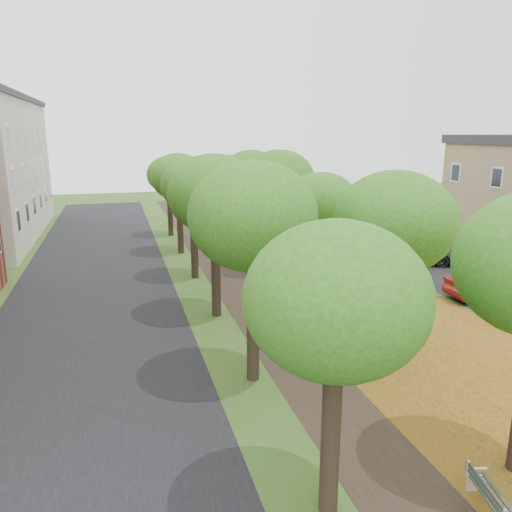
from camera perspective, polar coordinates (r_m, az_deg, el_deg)
ground at (r=12.86m, az=18.07°, el=-24.02°), size 120.00×120.00×0.00m
street_asphalt at (r=24.53m, az=-18.21°, el=-5.21°), size 8.00×70.00×0.01m
footpath at (r=25.24m, az=-0.94°, el=-3.95°), size 3.20×70.00×0.01m
leaf_verge at (r=26.89m, az=9.43°, el=-3.01°), size 7.50×70.00×0.01m
parking_lot at (r=32.11m, az=22.55°, el=-1.11°), size 9.00×16.00×0.01m
tree_row_west at (r=23.73m, az=-6.17°, el=6.87°), size 3.60×33.60×6.45m
tree_row_east at (r=24.97m, az=4.84°, el=7.25°), size 3.60×33.60×6.45m
bench at (r=12.48m, az=25.36°, el=-23.80°), size 0.78×1.66×0.76m
car_red at (r=26.42m, az=25.49°, el=-2.86°), size 4.55×1.69×1.48m
car_grey at (r=31.75m, az=17.37°, el=0.55°), size 5.56×3.92×1.50m
car_white at (r=33.59m, az=15.32°, el=1.44°), size 6.04×4.07×1.54m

